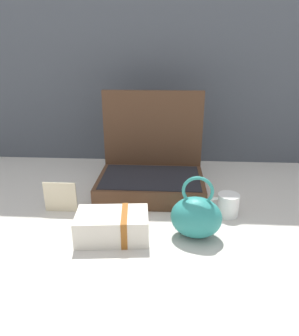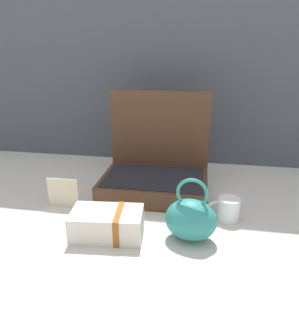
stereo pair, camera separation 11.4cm
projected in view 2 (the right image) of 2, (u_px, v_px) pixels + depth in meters
ground_plane at (151, 208)px, 1.22m from camera, size 6.00×6.00×0.00m
back_wall at (171, 23)px, 1.50m from camera, size 3.20×0.06×1.40m
open_suitcase at (156, 171)px, 1.34m from camera, size 0.45×0.32×0.42m
teal_pouch_handbag at (191, 219)px, 1.00m from camera, size 0.18×0.14×0.22m
cream_toiletry_bag at (108, 223)px, 1.03m from camera, size 0.25×0.16×0.09m
coffee_mug at (228, 209)px, 1.13m from camera, size 0.11×0.08×0.09m
info_card_left at (63, 193)px, 1.21m from camera, size 0.13×0.01×0.12m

